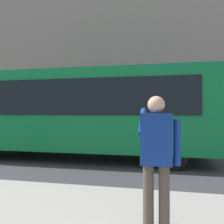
% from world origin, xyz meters
% --- Properties ---
extents(ground_plane, '(60.00, 60.00, 0.00)m').
position_xyz_m(ground_plane, '(0.00, 0.00, 0.00)').
color(ground_plane, '#38383A').
extents(building_facade_far, '(28.00, 1.55, 12.00)m').
position_xyz_m(building_facade_far, '(-0.02, -6.80, 5.99)').
color(building_facade_far, gray).
rests_on(building_facade_far, ground_plane).
extents(red_bus, '(9.05, 2.54, 3.08)m').
position_xyz_m(red_bus, '(1.53, 0.22, 1.68)').
color(red_bus, '#0F7238').
rests_on(red_bus, ground_plane).
extents(pedestrian_photographer, '(0.53, 0.52, 1.70)m').
position_xyz_m(pedestrian_photographer, '(-1.11, 4.95, 1.14)').
color(pedestrian_photographer, '#4C4238').
rests_on(pedestrian_photographer, sidewalk_curb).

